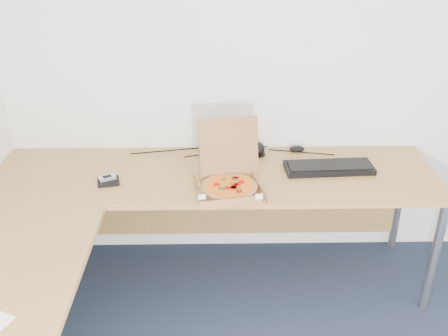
{
  "coord_description": "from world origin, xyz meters",
  "views": [
    {
      "loc": [
        -0.49,
        -1.15,
        2.05
      ],
      "look_at": [
        -0.45,
        1.28,
        0.82
      ],
      "focal_mm": 40.92,
      "sensor_mm": 36.0,
      "label": 1
    }
  ],
  "objects_px": {
    "pizza_box": "(230,183)",
    "keyboard": "(329,168)",
    "desk": "(149,218)",
    "drinking_glass": "(244,146)",
    "wallet": "(108,181)"
  },
  "relations": [
    {
      "from": "pizza_box",
      "to": "keyboard",
      "type": "xyz_separation_m",
      "value": [
        0.57,
        0.22,
        -0.02
      ]
    },
    {
      "from": "desk",
      "to": "pizza_box",
      "type": "distance_m",
      "value": 0.47
    },
    {
      "from": "drinking_glass",
      "to": "desk",
      "type": "bearing_deg",
      "value": -128.29
    },
    {
      "from": "desk",
      "to": "keyboard",
      "type": "relative_size",
      "value": 5.03
    },
    {
      "from": "pizza_box",
      "to": "keyboard",
      "type": "height_order",
      "value": "pizza_box"
    },
    {
      "from": "desk",
      "to": "pizza_box",
      "type": "relative_size",
      "value": 6.59
    },
    {
      "from": "keyboard",
      "to": "wallet",
      "type": "xyz_separation_m",
      "value": [
        -1.22,
        -0.13,
        -0.01
      ]
    },
    {
      "from": "desk",
      "to": "keyboard",
      "type": "distance_m",
      "value": 1.07
    },
    {
      "from": "desk",
      "to": "drinking_glass",
      "type": "height_order",
      "value": "drinking_glass"
    },
    {
      "from": "keyboard",
      "to": "wallet",
      "type": "relative_size",
      "value": 4.34
    },
    {
      "from": "pizza_box",
      "to": "wallet",
      "type": "bearing_deg",
      "value": 160.96
    },
    {
      "from": "wallet",
      "to": "desk",
      "type": "bearing_deg",
      "value": -63.73
    },
    {
      "from": "pizza_box",
      "to": "keyboard",
      "type": "bearing_deg",
      "value": 9.21
    },
    {
      "from": "keyboard",
      "to": "wallet",
      "type": "bearing_deg",
      "value": -177.14
    },
    {
      "from": "drinking_glass",
      "to": "keyboard",
      "type": "xyz_separation_m",
      "value": [
        0.47,
        -0.19,
        -0.05
      ]
    }
  ]
}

